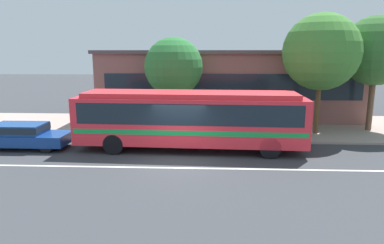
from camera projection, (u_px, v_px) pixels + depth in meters
The scene contains 13 objects.
ground_plane at pixel (178, 162), 15.64m from camera, with size 120.00×120.00×0.00m, color #37393E.
sidewalk_slab at pixel (187, 126), 22.88m from camera, with size 60.00×8.00×0.12m, color #A49187.
lane_stripe_center at pixel (176, 168), 14.86m from camera, with size 56.00×0.16×0.01m, color silver.
transit_bus at pixel (190, 117), 17.29m from camera, with size 11.44×3.03×2.96m.
sedan_behind_bus at pixel (22, 135), 17.76m from camera, with size 4.54×1.81×1.29m.
pedestrian_waiting_near_sign at pixel (194, 117), 20.67m from camera, with size 0.48×0.48×1.64m.
pedestrian_walking_along_curb at pixel (272, 122), 19.12m from camera, with size 0.36×0.36×1.62m.
pedestrian_standing_by_tree at pixel (296, 122), 19.06m from camera, with size 0.48×0.48×1.65m.
bus_stop_sign at pixel (247, 113), 18.94m from camera, with size 0.09×0.44×2.30m.
street_tree_near_stop at pixel (174, 67), 21.50m from camera, with size 3.65×3.65×5.68m.
street_tree_mid_block at pixel (321, 52), 19.73m from camera, with size 4.40×4.40×6.97m.
street_tree_far_end at pixel (376, 51), 20.55m from camera, with size 4.14×4.14×6.92m.
station_building at pixel (228, 83), 27.18m from camera, with size 18.95×9.24×5.00m.
Camera 1 is at (1.34, -14.91, 4.92)m, focal length 32.32 mm.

